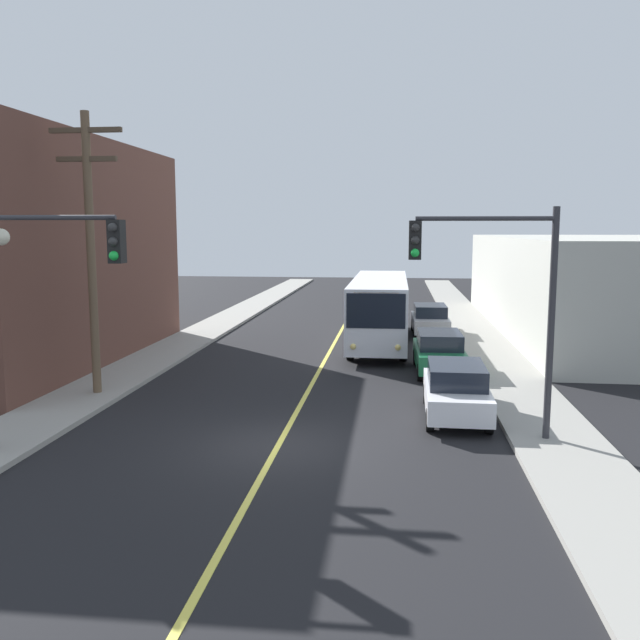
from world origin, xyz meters
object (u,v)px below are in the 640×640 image
at_px(traffic_signal_left_corner, 39,284).
at_px(city_bus, 380,307).
at_px(parked_car_green, 439,352).
at_px(parked_car_white, 456,390).
at_px(traffic_signal_right_corner, 491,279).
at_px(parked_car_silver, 430,319).
at_px(utility_pole_near, 91,240).

bearing_deg(traffic_signal_left_corner, city_bus, 66.43).
xyz_separation_m(parked_car_green, traffic_signal_left_corner, (-10.10, -11.04, 3.46)).
height_order(parked_car_white, parked_car_green, same).
height_order(parked_car_green, traffic_signal_right_corner, traffic_signal_right_corner).
bearing_deg(parked_car_white, traffic_signal_left_corner, -154.62).
height_order(parked_car_silver, traffic_signal_right_corner, traffic_signal_right_corner).
bearing_deg(city_bus, traffic_signal_left_corner, -113.57).
xyz_separation_m(parked_car_white, utility_pole_near, (-11.75, 1.16, 4.37)).
bearing_deg(parked_car_silver, traffic_signal_left_corner, -116.57).
relative_size(city_bus, utility_pole_near, 1.33).
bearing_deg(utility_pole_near, parked_car_silver, 50.80).
distance_m(city_bus, parked_car_silver, 4.03).
relative_size(city_bus, parked_car_white, 2.75).
height_order(parked_car_green, parked_car_silver, same).
height_order(parked_car_green, utility_pole_near, utility_pole_near).
relative_size(utility_pole_near, traffic_signal_right_corner, 1.53).
distance_m(utility_pole_near, traffic_signal_right_corner, 12.84).
xyz_separation_m(parked_car_green, traffic_signal_right_corner, (0.73, -8.42, 3.46)).
distance_m(parked_car_white, parked_car_silver, 15.54).
height_order(utility_pole_near, traffic_signal_left_corner, utility_pole_near).
bearing_deg(traffic_signal_right_corner, utility_pole_near, 164.67).
relative_size(city_bus, parked_car_green, 2.74).
bearing_deg(traffic_signal_right_corner, city_bus, 102.22).
distance_m(parked_car_white, traffic_signal_right_corner, 4.16).
height_order(traffic_signal_left_corner, traffic_signal_right_corner, same).
distance_m(city_bus, traffic_signal_left_corner, 19.19).
distance_m(traffic_signal_left_corner, traffic_signal_right_corner, 11.13).
bearing_deg(traffic_signal_left_corner, parked_car_silver, 63.43).
relative_size(parked_car_green, traffic_signal_left_corner, 0.74).
bearing_deg(parked_car_green, city_bus, 111.21).
bearing_deg(traffic_signal_right_corner, parked_car_silver, 92.04).
relative_size(traffic_signal_left_corner, traffic_signal_right_corner, 1.00).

